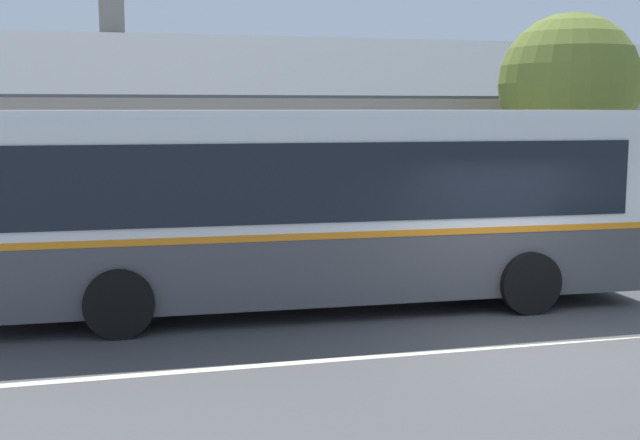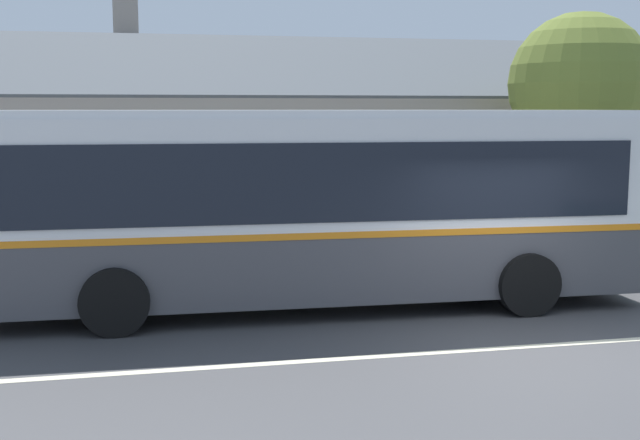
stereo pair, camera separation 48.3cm
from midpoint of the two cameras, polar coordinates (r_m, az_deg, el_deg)
The scene contains 8 objects.
ground_plane at distance 11.59m, azimuth 16.21°, elevation -8.62°, with size 300.00×300.00×0.00m, color #424244.
sidewalk_far at distance 16.93m, azimuth 6.61°, elevation -2.90°, with size 60.00×3.00×0.15m, color #ADAAA3.
lane_divider_stripe at distance 11.58m, azimuth 16.21°, elevation -8.60°, with size 60.00×0.16×0.01m, color beige.
community_building at distance 24.48m, azimuth 5.17°, elevation 4.69°, with size 28.02×8.53×6.35m.
transit_bus at distance 13.03m, azimuth 0.06°, elevation 1.26°, with size 10.96×2.97×3.21m.
bench_down_street at distance 15.50m, azimuth -17.92°, elevation -2.40°, with size 1.60×0.51×0.94m.
street_tree_primary at distance 19.70m, azimuth 18.70°, elevation 8.92°, with size 3.25×3.25×5.43m.
bus_stop_sign at distance 17.88m, azimuth 21.98°, elevation 2.22°, with size 0.36×0.07×2.40m.
Camera 2 is at (-5.12, -9.81, 3.23)m, focal length 45.00 mm.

